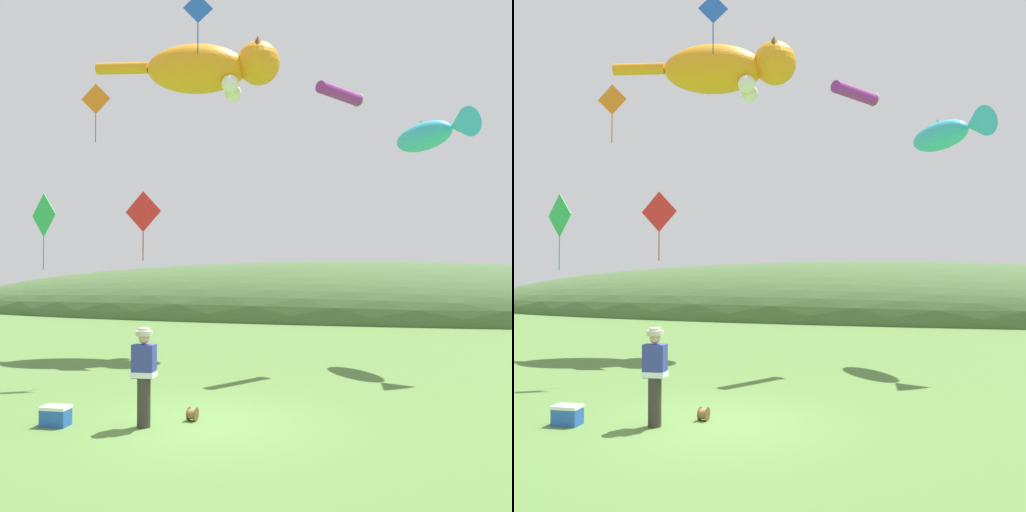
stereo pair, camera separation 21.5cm
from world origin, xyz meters
TOP-DOWN VIEW (x-y plane):
  - ground_plane at (0.00, 0.00)m, footprint 120.00×120.00m
  - distant_hill_ridge at (1.68, 25.65)m, footprint 56.53×14.66m
  - festival_attendant at (-0.97, -0.47)m, footprint 0.43×0.30m
  - kite_spool at (-0.26, 0.14)m, footprint 0.16×0.25m
  - picnic_cooler at (-2.55, -0.78)m, footprint 0.51×0.35m
  - kite_giant_cat at (-3.08, 9.48)m, footprint 6.65×2.53m
  - kite_fish_windsock at (4.49, 8.21)m, footprint 2.62×3.14m
  - kite_tube_streamer at (1.86, 7.02)m, footprint 1.32×1.84m
  - kite_diamond_green at (-5.89, 3.67)m, footprint 1.08×0.53m
  - kite_diamond_orange at (-5.83, 6.28)m, footprint 0.97×0.11m
  - kite_diamond_blue at (-2.17, 5.66)m, footprint 0.84×0.29m
  - kite_diamond_red at (-4.21, 6.37)m, footprint 1.26×0.15m

SIDE VIEW (x-z plane):
  - ground_plane at x=0.00m, z-range 0.00..0.00m
  - distant_hill_ridge at x=1.68m, z-range -3.34..3.34m
  - kite_spool at x=-0.26m, z-range 0.00..0.25m
  - picnic_cooler at x=-2.55m, z-range 0.00..0.36m
  - festival_attendant at x=-0.97m, z-range 0.07..1.84m
  - kite_diamond_green at x=-5.89m, z-range 3.25..5.34m
  - kite_diamond_red at x=-4.21m, z-range 3.54..5.71m
  - kite_fish_windsock at x=4.49m, z-range 6.50..7.50m
  - kite_tube_streamer at x=1.86m, z-range 7.85..8.28m
  - kite_diamond_orange at x=-5.83m, z-range 7.31..9.18m
  - kite_giant_cat at x=-3.08m, z-range 9.07..11.11m
  - kite_diamond_blue at x=-2.17m, z-range 9.58..11.36m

